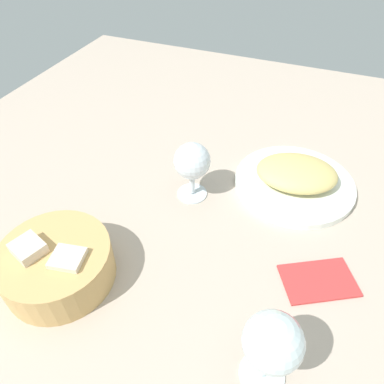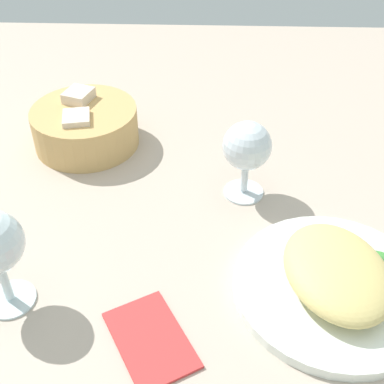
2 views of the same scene
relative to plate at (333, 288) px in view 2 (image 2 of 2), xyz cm
name	(u,v)px [view 2 (image 2 of 2)]	position (x,y,z in cm)	size (l,w,h in cm)	color
ground_plane	(224,235)	(9.94, 12.47, -1.70)	(140.00, 140.00, 2.00)	#B7A593
plate	(333,288)	(0.00, 0.00, 0.00)	(23.18, 23.18, 1.40)	white
omelette	(337,272)	(0.00, 0.00, 2.75)	(15.34, 11.57, 4.10)	#D4BE6F
lettuce_garnish	(380,262)	(2.99, -5.82, 1.38)	(5.06, 5.06, 1.36)	#3E8E36
bread_basket	(85,126)	(29.65, 34.41, 2.60)	(16.59, 16.59, 7.90)	tan
wine_glass_near	(247,149)	(17.82, 9.58, 6.92)	(6.70, 6.70, 11.52)	silver
folded_napkin	(151,338)	(-7.42, 20.51, -0.30)	(11.00, 7.00, 0.80)	red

